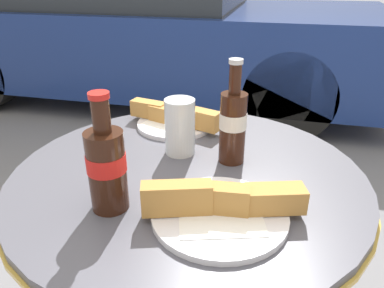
{
  "coord_description": "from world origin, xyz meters",
  "views": [
    {
      "loc": [
        0.18,
        -0.71,
        1.13
      ],
      "look_at": [
        0.0,
        0.04,
        0.76
      ],
      "focal_mm": 35.0,
      "sensor_mm": 36.0,
      "label": 1
    }
  ],
  "objects_px": {
    "bistro_table": "(188,224)",
    "lunch_plate_near": "(221,207)",
    "drinking_glass": "(180,129)",
    "lunch_plate_far": "(175,119)",
    "cola_bottle_right": "(107,166)",
    "cola_bottle_left": "(233,123)",
    "parked_car": "(146,27)"
  },
  "relations": [
    {
      "from": "bistro_table",
      "to": "cola_bottle_right",
      "type": "bearing_deg",
      "value": -123.56
    },
    {
      "from": "lunch_plate_near",
      "to": "parked_car",
      "type": "distance_m",
      "value": 2.98
    },
    {
      "from": "lunch_plate_near",
      "to": "lunch_plate_far",
      "type": "xyz_separation_m",
      "value": [
        -0.2,
        0.39,
        0.0
      ]
    },
    {
      "from": "drinking_glass",
      "to": "parked_car",
      "type": "distance_m",
      "value": 2.71
    },
    {
      "from": "cola_bottle_right",
      "to": "bistro_table",
      "type": "bearing_deg",
      "value": 56.44
    },
    {
      "from": "cola_bottle_left",
      "to": "lunch_plate_far",
      "type": "bearing_deg",
      "value": 138.47
    },
    {
      "from": "drinking_glass",
      "to": "cola_bottle_right",
      "type": "bearing_deg",
      "value": -105.1
    },
    {
      "from": "bistro_table",
      "to": "cola_bottle_right",
      "type": "xyz_separation_m",
      "value": [
        -0.11,
        -0.17,
        0.24
      ]
    },
    {
      "from": "cola_bottle_left",
      "to": "cola_bottle_right",
      "type": "distance_m",
      "value": 0.31
    },
    {
      "from": "cola_bottle_right",
      "to": "drinking_glass",
      "type": "bearing_deg",
      "value": 74.9
    },
    {
      "from": "lunch_plate_near",
      "to": "cola_bottle_right",
      "type": "bearing_deg",
      "value": -175.22
    },
    {
      "from": "bistro_table",
      "to": "parked_car",
      "type": "relative_size",
      "value": 0.2
    },
    {
      "from": "lunch_plate_far",
      "to": "lunch_plate_near",
      "type": "bearing_deg",
      "value": -62.77
    },
    {
      "from": "bistro_table",
      "to": "lunch_plate_far",
      "type": "distance_m",
      "value": 0.31
    },
    {
      "from": "cola_bottle_right",
      "to": "lunch_plate_far",
      "type": "xyz_separation_m",
      "value": [
        0.01,
        0.41,
        -0.07
      ]
    },
    {
      "from": "bistro_table",
      "to": "cola_bottle_left",
      "type": "xyz_separation_m",
      "value": [
        0.09,
        0.07,
        0.24
      ]
    },
    {
      "from": "lunch_plate_near",
      "to": "parked_car",
      "type": "bearing_deg",
      "value": 112.91
    },
    {
      "from": "bistro_table",
      "to": "parked_car",
      "type": "bearing_deg",
      "value": 112.21
    },
    {
      "from": "bistro_table",
      "to": "lunch_plate_near",
      "type": "height_order",
      "value": "lunch_plate_near"
    },
    {
      "from": "cola_bottle_left",
      "to": "lunch_plate_far",
      "type": "distance_m",
      "value": 0.26
    },
    {
      "from": "bistro_table",
      "to": "lunch_plate_far",
      "type": "height_order",
      "value": "lunch_plate_far"
    },
    {
      "from": "cola_bottle_right",
      "to": "lunch_plate_far",
      "type": "relative_size",
      "value": 0.82
    },
    {
      "from": "parked_car",
      "to": "drinking_glass",
      "type": "bearing_deg",
      "value": -67.91
    },
    {
      "from": "lunch_plate_near",
      "to": "lunch_plate_far",
      "type": "distance_m",
      "value": 0.44
    },
    {
      "from": "bistro_table",
      "to": "lunch_plate_near",
      "type": "bearing_deg",
      "value": -55.96
    },
    {
      "from": "cola_bottle_left",
      "to": "drinking_glass",
      "type": "bearing_deg",
      "value": 174.4
    },
    {
      "from": "cola_bottle_right",
      "to": "lunch_plate_near",
      "type": "distance_m",
      "value": 0.22
    },
    {
      "from": "drinking_glass",
      "to": "lunch_plate_far",
      "type": "height_order",
      "value": "drinking_glass"
    },
    {
      "from": "drinking_glass",
      "to": "lunch_plate_near",
      "type": "height_order",
      "value": "drinking_glass"
    },
    {
      "from": "lunch_plate_far",
      "to": "parked_car",
      "type": "xyz_separation_m",
      "value": [
        -0.96,
        2.36,
        -0.13
      ]
    },
    {
      "from": "cola_bottle_left",
      "to": "parked_car",
      "type": "distance_m",
      "value": 2.78
    },
    {
      "from": "cola_bottle_left",
      "to": "lunch_plate_near",
      "type": "bearing_deg",
      "value": -86.59
    }
  ]
}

